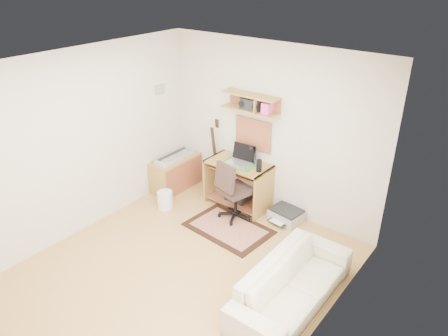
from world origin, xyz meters
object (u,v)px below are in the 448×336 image
Objects in this scene: task_chair at (236,190)px; printer at (286,215)px; cabinet at (176,173)px; desk at (238,184)px; sofa at (293,278)px.

printer is (0.65, 0.42, -0.40)m from task_chair.
printer is at bearing 7.42° from cabinet.
sofa is (1.76, -1.38, -0.02)m from desk.
task_chair is 1.07× the size of cabinet.
desk is 2.14× the size of printer.
desk is 0.40m from task_chair.
cabinet is at bearing -171.80° from task_chair.
desk is 1.11× the size of cabinet.
desk is 0.55× the size of sofa.
desk is at bearing -165.97° from printer.
printer is 0.26× the size of sofa.
cabinet is at bearing -171.68° from desk.
printer is at bearing 6.14° from desk.
cabinet is 1.93× the size of printer.
sofa is (2.96, -1.21, 0.08)m from cabinet.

